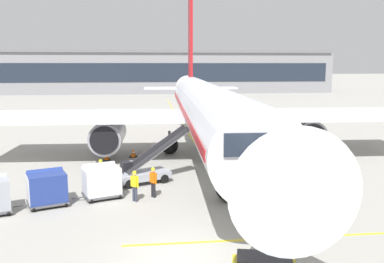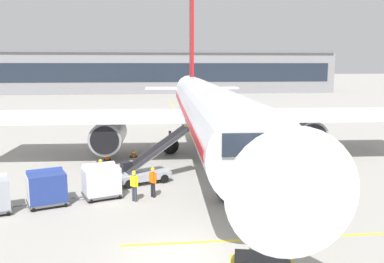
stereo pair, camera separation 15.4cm
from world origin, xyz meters
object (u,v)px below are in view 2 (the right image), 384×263
object	(u,v)px
ground_crew_marshaller	(134,184)
safety_cone_engine_keepout	(107,156)
baggage_cart_second	(46,187)
safety_cone_wingtip	(134,153)
belt_loader	(145,168)
ground_crew_by_carts	(153,180)
baggage_cart_lead	(101,180)
parked_airplane	(207,109)
ground_crew_by_loader	(101,171)

from	to	relation	value
ground_crew_marshaller	safety_cone_engine_keepout	size ratio (longest dim) A/B	2.84
baggage_cart_second	safety_cone_wingtip	size ratio (longest dim) A/B	4.15
belt_loader	ground_crew_marshaller	xyz separation A→B (m)	(-0.59, -3.68, 0.07)
belt_loader	baggage_cart_second	world-z (taller)	belt_loader
ground_crew_by_carts	baggage_cart_second	bearing A→B (deg)	-172.47
baggage_cart_second	baggage_cart_lead	bearing A→B (deg)	20.29
parked_airplane	ground_crew_marshaller	size ratio (longest dim) A/B	26.30
belt_loader	parked_airplane	bearing A→B (deg)	55.25
safety_cone_engine_keepout	ground_crew_marshaller	bearing A→B (deg)	-76.64
baggage_cart_lead	safety_cone_wingtip	distance (m)	10.40
parked_airplane	safety_cone_wingtip	bearing A→B (deg)	177.63
baggage_cart_lead	ground_crew_by_carts	world-z (taller)	baggage_cart_lead
belt_loader	ground_crew_by_loader	bearing A→B (deg)	-165.45
parked_airplane	ground_crew_marshaller	distance (m)	12.59
baggage_cart_second	ground_crew_marshaller	xyz separation A→B (m)	(4.65, 0.14, -0.00)
belt_loader	ground_crew_by_loader	xyz separation A→B (m)	(-2.71, -0.70, 0.07)
baggage_cart_second	ground_crew_marshaller	size ratio (longest dim) A/B	1.62
safety_cone_wingtip	ground_crew_by_carts	bearing A→B (deg)	-82.28
ground_crew_marshaller	ground_crew_by_loader	bearing A→B (deg)	125.53
ground_crew_by_loader	safety_cone_wingtip	size ratio (longest dim) A/B	2.57
parked_airplane	ground_crew_by_loader	xyz separation A→B (m)	(-7.72, -7.92, -2.87)
baggage_cart_lead	safety_cone_engine_keepout	xyz separation A→B (m)	(-0.56, 9.40, -0.70)
ground_crew_by_loader	ground_crew_marshaller	world-z (taller)	same
parked_airplane	ground_crew_by_loader	distance (m)	11.43
parked_airplane	baggage_cart_lead	xyz separation A→B (m)	(-7.48, -10.02, -2.87)
parked_airplane	ground_crew_by_loader	size ratio (longest dim) A/B	26.30
ground_crew_by_carts	ground_crew_by_loader	bearing A→B (deg)	143.11
baggage_cart_second	ground_crew_by_loader	xyz separation A→B (m)	(2.52, 3.12, -0.00)
safety_cone_wingtip	baggage_cart_second	bearing A→B (deg)	-110.61
ground_crew_by_loader	safety_cone_wingtip	xyz separation A→B (m)	(1.73, 8.17, -0.67)
baggage_cart_lead	baggage_cart_second	bearing A→B (deg)	-159.71
baggage_cart_lead	ground_crew_marshaller	distance (m)	2.08
belt_loader	ground_crew_by_loader	world-z (taller)	belt_loader
belt_loader	baggage_cart_lead	xyz separation A→B (m)	(-2.47, -2.80, 0.07)
ground_crew_by_carts	safety_cone_wingtip	world-z (taller)	ground_crew_by_carts
belt_loader	baggage_cart_second	size ratio (longest dim) A/B	1.83
baggage_cart_lead	ground_crew_by_loader	xyz separation A→B (m)	(-0.24, 2.10, -0.00)
belt_loader	safety_cone_wingtip	bearing A→B (deg)	97.54
ground_crew_by_loader	safety_cone_engine_keepout	distance (m)	7.35
ground_crew_by_carts	ground_crew_marshaller	world-z (taller)	same
ground_crew_marshaller	safety_cone_wingtip	bearing A→B (deg)	92.06
parked_airplane	belt_loader	distance (m)	9.26
baggage_cart_second	safety_cone_wingtip	bearing A→B (deg)	69.39
baggage_cart_lead	ground_crew_marshaller	xyz separation A→B (m)	(1.88, -0.88, -0.00)
belt_loader	safety_cone_engine_keepout	world-z (taller)	belt_loader
safety_cone_wingtip	baggage_cart_lead	bearing A→B (deg)	-98.21
baggage_cart_lead	ground_crew_marshaller	world-z (taller)	baggage_cart_lead
ground_crew_by_loader	safety_cone_wingtip	world-z (taller)	ground_crew_by_loader
parked_airplane	belt_loader	bearing A→B (deg)	-124.75
parked_airplane	baggage_cart_lead	size ratio (longest dim) A/B	16.28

